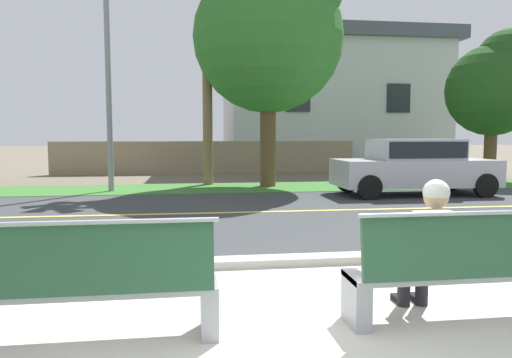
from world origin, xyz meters
name	(u,v)px	position (x,y,z in m)	size (l,w,h in m)	color
ground_plane	(223,203)	(0.00, 8.00, 0.00)	(140.00, 140.00, 0.00)	#665B4C
sidewalk_pavement	(284,329)	(0.00, 0.40, 0.01)	(44.00, 3.60, 0.01)	beige
curb_edge	(253,262)	(0.00, 2.35, 0.06)	(44.00, 0.30, 0.11)	#ADA89E
street_asphalt	(227,213)	(0.00, 6.50, 0.00)	(52.00, 8.00, 0.01)	#383A3D
road_centre_line	(227,213)	(0.00, 6.50, 0.01)	(48.00, 0.14, 0.01)	#E0CC4C
far_verge_grass	(215,188)	(0.00, 11.29, 0.01)	(48.00, 2.80, 0.02)	#38702D
bench_left	(94,287)	(-1.51, 0.32, 0.46)	(1.91, 0.48, 1.01)	#9EA0A8
bench_right	(458,272)	(1.51, 0.32, 0.46)	(1.91, 0.48, 1.01)	#9EA0A8
seated_person_white	(429,243)	(1.32, 0.49, 0.68)	(0.52, 0.68, 1.25)	black
car_silver_far	(414,164)	(5.34, 8.90, 0.85)	(4.30, 1.86, 1.54)	#B2B5BC
streetlamp	(109,48)	(-3.07, 11.08, 4.16)	(0.24, 2.10, 7.30)	gray
shade_tree_left	(273,26)	(1.85, 11.52, 5.05)	(4.71, 4.71, 7.76)	brown
shade_tree_centre	(497,83)	(10.14, 12.43, 3.50)	(3.27, 3.27, 5.40)	brown
garden_wall	(207,157)	(-0.06, 17.23, 0.70)	(13.00, 0.36, 1.40)	gray
house_across_street	(328,102)	(6.30, 20.42, 3.38)	(11.19, 6.91, 6.66)	#B7BCC1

